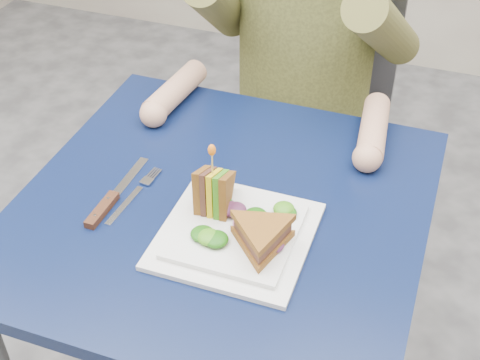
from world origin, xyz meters
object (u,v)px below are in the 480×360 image
at_px(table, 222,235).
at_px(fork, 133,197).
at_px(knife, 107,203).
at_px(sandwich_flat, 262,236).
at_px(sandwich_upright, 213,191).
at_px(plate, 236,234).
at_px(chair, 310,103).

bearing_deg(table, fork, -166.56).
bearing_deg(knife, sandwich_flat, -4.59).
xyz_separation_m(sandwich_upright, knife, (-0.19, -0.05, -0.05)).
bearing_deg(sandwich_upright, fork, -176.90).
distance_m(table, knife, 0.23).
xyz_separation_m(plate, sandwich_flat, (0.05, -0.02, 0.04)).
height_order(plate, fork, plate).
distance_m(sandwich_flat, sandwich_upright, 0.13).
relative_size(plate, knife, 1.17).
xyz_separation_m(table, chair, (0.00, 0.69, -0.11)).
distance_m(sandwich_upright, knife, 0.21).
relative_size(table, sandwich_upright, 5.39).
distance_m(plate, knife, 0.25).
relative_size(table, knife, 3.39).
distance_m(table, chair, 0.69).
xyz_separation_m(sandwich_flat, fork, (-0.28, 0.06, -0.04)).
distance_m(table, fork, 0.19).
bearing_deg(chair, plate, -85.80).
relative_size(plate, sandwich_upright, 1.87).
height_order(table, plate, plate).
bearing_deg(sandwich_flat, fork, 167.45).
bearing_deg(fork, sandwich_upright, 3.10).
xyz_separation_m(plate, fork, (-0.22, 0.04, -0.01)).
distance_m(chair, knife, 0.81).
relative_size(sandwich_flat, fork, 1.02).
height_order(table, chair, chair).
relative_size(fork, knife, 0.81).
distance_m(fork, knife, 0.05).
xyz_separation_m(sandwich_upright, fork, (-0.16, -0.01, -0.05)).
xyz_separation_m(table, sandwich_flat, (0.11, -0.10, 0.12)).
height_order(table, knife, knife).
distance_m(sandwich_upright, fork, 0.17).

